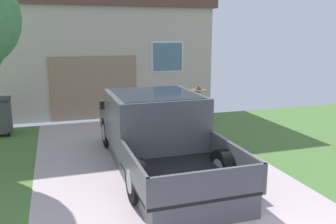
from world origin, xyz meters
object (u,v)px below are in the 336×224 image
(person_with_hat, at_px, (198,114))
(wheeled_trash_bin, at_px, (0,115))
(handbag, at_px, (199,147))
(pickup_truck, at_px, (155,132))
(house_with_garage, at_px, (95,48))

(person_with_hat, relative_size, wheeled_trash_bin, 1.49)
(person_with_hat, xyz_separation_m, handbag, (-0.06, -0.31, -0.78))
(handbag, height_order, wheeled_trash_bin, wheeled_trash_bin)
(pickup_truck, relative_size, handbag, 13.89)
(pickup_truck, xyz_separation_m, house_with_garage, (-0.39, 8.03, 1.62))
(pickup_truck, xyz_separation_m, wheeled_trash_bin, (-3.75, 3.68, -0.14))
(person_with_hat, bearing_deg, pickup_truck, 23.87)
(pickup_truck, height_order, wheeled_trash_bin, pickup_truck)
(pickup_truck, relative_size, wheeled_trash_bin, 4.80)
(house_with_garage, height_order, wheeled_trash_bin, house_with_garage)
(handbag, bearing_deg, person_with_hat, 78.54)
(person_with_hat, distance_m, handbag, 0.85)
(pickup_truck, distance_m, person_with_hat, 1.58)
(handbag, height_order, house_with_garage, house_with_garage)
(handbag, bearing_deg, house_with_garage, 102.67)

